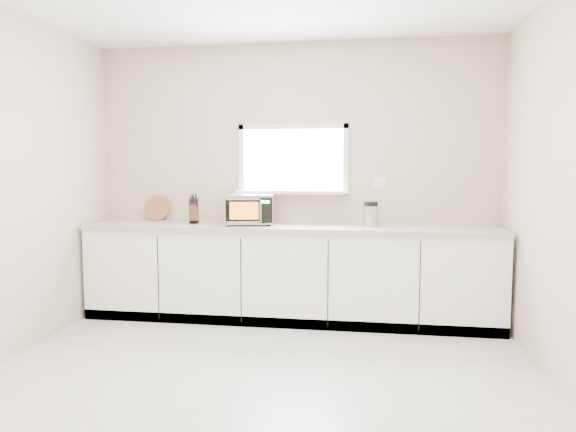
# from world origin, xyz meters

# --- Properties ---
(ground) EXTENTS (4.00, 4.00, 0.00)m
(ground) POSITION_xyz_m (0.00, 0.00, 0.00)
(ground) COLOR beige
(ground) RESTS_ON ground
(back_wall) EXTENTS (4.00, 0.17, 2.70)m
(back_wall) POSITION_xyz_m (0.00, 2.00, 1.36)
(back_wall) COLOR #C3B59B
(back_wall) RESTS_ON ground
(cabinets) EXTENTS (3.92, 0.60, 0.88)m
(cabinets) POSITION_xyz_m (0.00, 1.70, 0.44)
(cabinets) COLOR white
(cabinets) RESTS_ON ground
(countertop) EXTENTS (3.92, 0.64, 0.04)m
(countertop) POSITION_xyz_m (0.00, 1.69, 0.90)
(countertop) COLOR beige
(countertop) RESTS_ON cabinets
(microwave) EXTENTS (0.52, 0.44, 0.29)m
(microwave) POSITION_xyz_m (-0.39, 1.71, 1.07)
(microwave) COLOR black
(microwave) RESTS_ON countertop
(knife_block) EXTENTS (0.16, 0.23, 0.30)m
(knife_block) POSITION_xyz_m (-0.96, 1.73, 1.05)
(knife_block) COLOR #4D331B
(knife_block) RESTS_ON countertop
(cutting_board) EXTENTS (0.27, 0.06, 0.27)m
(cutting_board) POSITION_xyz_m (-1.42, 1.94, 1.05)
(cutting_board) COLOR #A86141
(cutting_board) RESTS_ON countertop
(coffee_grinder) EXTENTS (0.15, 0.15, 0.24)m
(coffee_grinder) POSITION_xyz_m (0.77, 1.73, 1.04)
(coffee_grinder) COLOR #ABADB2
(coffee_grinder) RESTS_ON countertop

